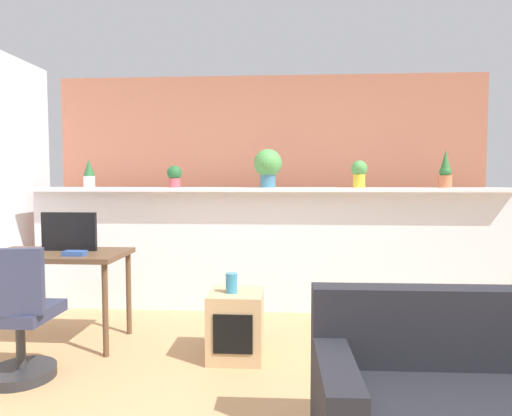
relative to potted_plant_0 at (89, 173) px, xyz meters
name	(u,v)px	position (x,y,z in m)	size (l,w,h in m)	color
ground_plane	(251,410)	(1.81, -1.95, -1.40)	(12.00, 12.00, 0.00)	tan
divider_wall	(266,251)	(1.81, 0.05, -0.79)	(4.79, 0.16, 1.22)	silver
plant_shelf	(266,190)	(1.81, 0.01, -0.16)	(4.79, 0.35, 0.04)	silver
brick_wall_behind	(268,187)	(1.81, 0.65, -0.15)	(4.79, 0.10, 2.50)	#AD664C
potted_plant_0	(89,173)	(0.00, 0.00, 0.00)	(0.11, 0.11, 0.28)	silver
potted_plant_1	(174,176)	(0.88, 0.01, -0.02)	(0.15, 0.15, 0.22)	#B7474C
potted_plant_2	(268,165)	(1.83, 0.02, 0.08)	(0.28, 0.28, 0.38)	#386B84
potted_plant_3	(359,172)	(2.73, 0.00, 0.01)	(0.16, 0.16, 0.27)	gold
potted_plant_4	(445,172)	(3.56, 0.03, 0.01)	(0.13, 0.13, 0.37)	#C66B42
desk	(57,262)	(0.16, -0.98, -0.73)	(1.10, 0.60, 0.75)	brown
tv_monitor	(69,232)	(0.23, -0.90, -0.49)	(0.46, 0.04, 0.32)	black
office_chair	(16,324)	(0.25, -1.68, -1.01)	(0.48, 0.48, 0.91)	#262628
side_cube_shelf	(236,325)	(1.64, -1.19, -1.15)	(0.40, 0.41, 0.50)	tan
vase_on_shelf	(232,283)	(1.61, -1.21, -0.83)	(0.09, 0.09, 0.15)	teal
book_on_desk	(75,253)	(0.38, -1.13, -0.63)	(0.17, 0.10, 0.04)	#2D4C8C
couch	(491,415)	(2.93, -2.44, -1.12)	(1.57, 0.78, 0.80)	black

